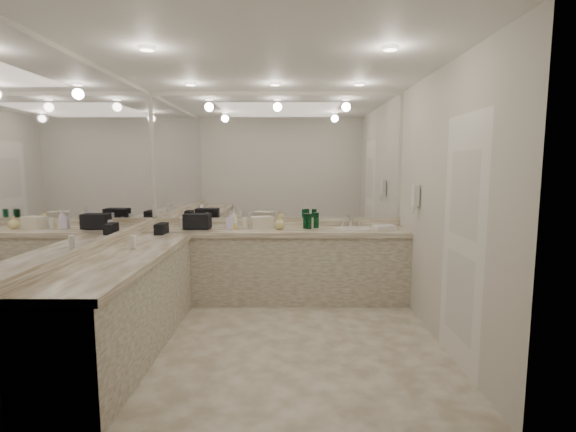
{
  "coord_description": "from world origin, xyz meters",
  "views": [
    {
      "loc": [
        0.16,
        -3.88,
        1.69
      ],
      "look_at": [
        0.15,
        0.4,
        1.16
      ],
      "focal_mm": 26.0,
      "sensor_mm": 36.0,
      "label": 1
    }
  ],
  "objects_px": {
    "wall_phone": "(415,195)",
    "black_toiletry_bag": "(197,222)",
    "soap_bottle_a": "(234,219)",
    "hand_towel": "(384,227)",
    "cream_cosmetic_case": "(262,223)",
    "sink": "(353,229)",
    "soap_bottle_c": "(280,223)",
    "soap_bottle_b": "(231,220)"
  },
  "relations": [
    {
      "from": "wall_phone",
      "to": "black_toiletry_bag",
      "type": "xyz_separation_m",
      "value": [
        -2.52,
        0.47,
        -0.36
      ]
    },
    {
      "from": "black_toiletry_bag",
      "to": "soap_bottle_a",
      "type": "relative_size",
      "value": 1.3
    },
    {
      "from": "wall_phone",
      "to": "hand_towel",
      "type": "xyz_separation_m",
      "value": [
        -0.22,
        0.51,
        -0.43
      ]
    },
    {
      "from": "cream_cosmetic_case",
      "to": "wall_phone",
      "type": "bearing_deg",
      "value": -37.11
    },
    {
      "from": "sink",
      "to": "hand_towel",
      "type": "bearing_deg",
      "value": 1.34
    },
    {
      "from": "cream_cosmetic_case",
      "to": "soap_bottle_c",
      "type": "xyz_separation_m",
      "value": [
        0.22,
        -0.05,
        0.01
      ]
    },
    {
      "from": "wall_phone",
      "to": "black_toiletry_bag",
      "type": "height_order",
      "value": "wall_phone"
    },
    {
      "from": "cream_cosmetic_case",
      "to": "hand_towel",
      "type": "bearing_deg",
      "value": -20.77
    },
    {
      "from": "black_toiletry_bag",
      "to": "soap_bottle_c",
      "type": "bearing_deg",
      "value": -0.43
    },
    {
      "from": "soap_bottle_a",
      "to": "soap_bottle_b",
      "type": "relative_size",
      "value": 1.12
    },
    {
      "from": "black_toiletry_bag",
      "to": "soap_bottle_b",
      "type": "distance_m",
      "value": 0.41
    },
    {
      "from": "hand_towel",
      "to": "soap_bottle_c",
      "type": "bearing_deg",
      "value": -178.07
    },
    {
      "from": "black_toiletry_bag",
      "to": "soap_bottle_b",
      "type": "height_order",
      "value": "soap_bottle_b"
    },
    {
      "from": "soap_bottle_a",
      "to": "soap_bottle_b",
      "type": "distance_m",
      "value": 0.05
    },
    {
      "from": "sink",
      "to": "cream_cosmetic_case",
      "type": "relative_size",
      "value": 1.67
    },
    {
      "from": "soap_bottle_b",
      "to": "hand_towel",
      "type": "bearing_deg",
      "value": 0.45
    },
    {
      "from": "sink",
      "to": "soap_bottle_a",
      "type": "xyz_separation_m",
      "value": [
        -1.48,
        0.03,
        0.13
      ]
    },
    {
      "from": "sink",
      "to": "soap_bottle_a",
      "type": "height_order",
      "value": "soap_bottle_a"
    },
    {
      "from": "wall_phone",
      "to": "soap_bottle_c",
      "type": "distance_m",
      "value": 1.62
    },
    {
      "from": "sink",
      "to": "soap_bottle_b",
      "type": "relative_size",
      "value": 2.05
    },
    {
      "from": "sink",
      "to": "cream_cosmetic_case",
      "type": "xyz_separation_m",
      "value": [
        -1.13,
        0.01,
        0.08
      ]
    },
    {
      "from": "hand_towel",
      "to": "soap_bottle_a",
      "type": "bearing_deg",
      "value": 179.46
    },
    {
      "from": "soap_bottle_a",
      "to": "soap_bottle_b",
      "type": "bearing_deg",
      "value": -135.64
    },
    {
      "from": "soap_bottle_b",
      "to": "cream_cosmetic_case",
      "type": "bearing_deg",
      "value": 2.72
    },
    {
      "from": "wall_phone",
      "to": "soap_bottle_c",
      "type": "height_order",
      "value": "wall_phone"
    },
    {
      "from": "sink",
      "to": "soap_bottle_c",
      "type": "bearing_deg",
      "value": -177.81
    },
    {
      "from": "black_toiletry_bag",
      "to": "wall_phone",
      "type": "bearing_deg",
      "value": -10.63
    },
    {
      "from": "cream_cosmetic_case",
      "to": "soap_bottle_b",
      "type": "height_order",
      "value": "soap_bottle_b"
    },
    {
      "from": "sink",
      "to": "wall_phone",
      "type": "height_order",
      "value": "wall_phone"
    },
    {
      "from": "cream_cosmetic_case",
      "to": "soap_bottle_c",
      "type": "distance_m",
      "value": 0.23
    },
    {
      "from": "soap_bottle_a",
      "to": "soap_bottle_b",
      "type": "height_order",
      "value": "soap_bottle_a"
    },
    {
      "from": "soap_bottle_a",
      "to": "cream_cosmetic_case",
      "type": "bearing_deg",
      "value": -2.4
    },
    {
      "from": "cream_cosmetic_case",
      "to": "hand_towel",
      "type": "height_order",
      "value": "cream_cosmetic_case"
    },
    {
      "from": "soap_bottle_a",
      "to": "soap_bottle_c",
      "type": "bearing_deg",
      "value": -6.11
    },
    {
      "from": "black_toiletry_bag",
      "to": "hand_towel",
      "type": "relative_size",
      "value": 1.19
    },
    {
      "from": "cream_cosmetic_case",
      "to": "soap_bottle_b",
      "type": "relative_size",
      "value": 1.23
    },
    {
      "from": "sink",
      "to": "hand_towel",
      "type": "xyz_separation_m",
      "value": [
        0.39,
        0.01,
        0.03
      ]
    },
    {
      "from": "sink",
      "to": "wall_phone",
      "type": "xyz_separation_m",
      "value": [
        0.61,
        -0.5,
        0.46
      ]
    },
    {
      "from": "hand_towel",
      "to": "soap_bottle_c",
      "type": "distance_m",
      "value": 1.29
    },
    {
      "from": "black_toiletry_bag",
      "to": "hand_towel",
      "type": "xyz_separation_m",
      "value": [
        2.3,
        0.04,
        -0.07
      ]
    },
    {
      "from": "soap_bottle_b",
      "to": "soap_bottle_c",
      "type": "distance_m",
      "value": 0.6
    },
    {
      "from": "hand_towel",
      "to": "wall_phone",
      "type": "bearing_deg",
      "value": -66.9
    }
  ]
}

